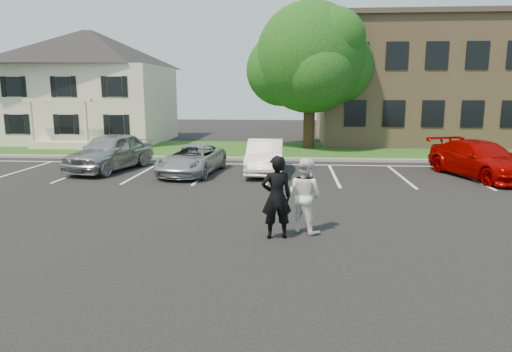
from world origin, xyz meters
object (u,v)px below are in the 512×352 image
(man_black_suit, at_px, (276,197))
(car_red_compact, at_px, (480,160))
(office_building, at_px, (481,82))
(car_white_sedan, at_px, (265,156))
(car_silver_west, at_px, (110,152))
(car_silver_minivan, at_px, (192,160))
(house, at_px, (92,87))
(man_white_shirt, at_px, (305,195))
(tree, at_px, (312,60))

(man_black_suit, distance_m, car_red_compact, 11.86)
(car_red_compact, bearing_deg, office_building, 52.14)
(car_white_sedan, xyz_separation_m, car_red_compact, (8.99, -0.42, 0.03))
(car_white_sedan, bearing_deg, car_red_compact, -3.60)
(car_silver_west, distance_m, car_silver_minivan, 3.95)
(house, height_order, man_white_shirt, house)
(house, relative_size, car_silver_west, 2.10)
(man_black_suit, xyz_separation_m, car_silver_west, (-7.87, 9.13, -0.19))
(house, xyz_separation_m, man_black_suit, (13.62, -20.54, -2.80))
(house, relative_size, car_silver_minivan, 2.28)
(car_white_sedan, bearing_deg, office_building, 42.78)
(house, bearing_deg, car_red_compact, -28.74)
(office_building, xyz_separation_m, car_white_sedan, (-14.19, -13.55, -3.43))
(office_building, height_order, car_red_compact, office_building)
(man_black_suit, height_order, man_white_shirt, man_black_suit)
(man_black_suit, bearing_deg, man_white_shirt, -153.58)
(house, distance_m, man_black_suit, 24.80)
(house, bearing_deg, car_silver_minivan, -51.31)
(office_building, xyz_separation_m, man_black_suit, (-13.38, -22.56, -3.13))
(tree, height_order, man_white_shirt, tree)
(house, bearing_deg, car_silver_west, -63.22)
(car_silver_west, relative_size, car_silver_minivan, 1.09)
(car_red_compact, bearing_deg, car_white_sedan, 159.86)
(house, height_order, car_silver_west, house)
(man_white_shirt, distance_m, car_silver_west, 12.11)
(car_silver_minivan, bearing_deg, car_silver_west, 177.55)
(man_white_shirt, height_order, car_red_compact, man_white_shirt)
(car_silver_minivan, bearing_deg, man_black_suit, -58.00)
(car_white_sedan, bearing_deg, car_silver_west, 178.08)
(car_white_sedan, relative_size, car_red_compact, 0.85)
(office_building, distance_m, man_white_shirt, 25.58)
(man_white_shirt, bearing_deg, tree, -56.29)
(car_silver_minivan, bearing_deg, office_building, 45.96)
(car_white_sedan, distance_m, car_red_compact, 9.00)
(car_silver_west, relative_size, car_red_compact, 0.94)
(tree, xyz_separation_m, car_white_sedan, (-2.29, -8.58, -4.62))
(house, xyz_separation_m, man_white_shirt, (14.32, -19.97, -2.87))
(car_silver_minivan, bearing_deg, car_white_sedan, 16.23)
(man_black_suit, distance_m, man_white_shirt, 0.90)
(office_building, bearing_deg, car_silver_west, -147.70)
(man_white_shirt, bearing_deg, office_building, -83.63)
(office_building, xyz_separation_m, car_red_compact, (-5.20, -13.98, -3.40))
(house, xyz_separation_m, car_white_sedan, (12.81, -11.53, -3.10))
(man_white_shirt, xyz_separation_m, car_white_sedan, (-1.51, 8.44, -0.24))
(tree, relative_size, car_silver_minivan, 1.95)
(tree, bearing_deg, house, 168.93)
(man_white_shirt, relative_size, car_red_compact, 0.37)
(office_building, xyz_separation_m, car_silver_west, (-21.24, -13.43, -3.32))
(office_building, distance_m, car_silver_minivan, 22.62)
(tree, bearing_deg, man_black_suit, -94.81)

